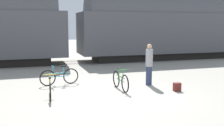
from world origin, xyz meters
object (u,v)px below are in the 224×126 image
object	(u,v)px
bicycle_yellow	(50,88)
person_in_grey	(149,64)
backpack	(177,87)
bicycle_green	(120,81)
bicycle_teal	(59,77)
freight_train	(72,26)

from	to	relation	value
bicycle_yellow	person_in_grey	size ratio (longest dim) A/B	0.92
bicycle_yellow	backpack	xyz separation A→B (m)	(4.94, -0.56, -0.18)
bicycle_green	bicycle_teal	distance (m)	2.82
freight_train	bicycle_green	bearing A→B (deg)	-86.16
freight_train	bicycle_yellow	world-z (taller)	freight_train
bicycle_teal	backpack	xyz separation A→B (m)	(4.39, -2.54, -0.20)
bicycle_green	person_in_grey	distance (m)	1.65
bicycle_green	freight_train	bearing A→B (deg)	93.84
freight_train	bicycle_green	size ratio (longest dim) A/B	34.10
freight_train	backpack	bearing A→B (deg)	-74.23
freight_train	bicycle_yellow	distance (m)	9.49
person_in_grey	bicycle_yellow	bearing A→B (deg)	135.33
freight_train	bicycle_yellow	size ratio (longest dim) A/B	34.99
person_in_grey	backpack	xyz separation A→B (m)	(0.61, -1.34, -0.76)
freight_train	bicycle_yellow	xyz separation A→B (m)	(-2.26, -8.93, -2.26)
bicycle_yellow	person_in_grey	xyz separation A→B (m)	(4.33, 0.78, 0.58)
person_in_grey	bicycle_teal	bearing A→B (deg)	107.49
bicycle_yellow	person_in_grey	bearing A→B (deg)	10.15
person_in_grey	backpack	bearing A→B (deg)	-120.14
freight_train	person_in_grey	size ratio (longest dim) A/B	32.13
person_in_grey	freight_train	bearing A→B (deg)	49.39
freight_train	bicycle_teal	xyz separation A→B (m)	(-1.71, -6.95, -2.23)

